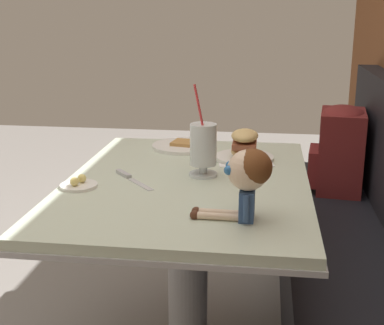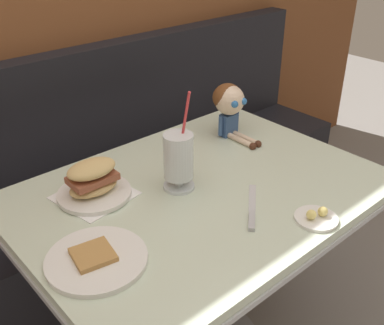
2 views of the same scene
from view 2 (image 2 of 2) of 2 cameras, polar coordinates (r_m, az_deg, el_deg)
name	(u,v)px [view 2 (image 2 of 2)]	position (r m, az deg, el deg)	size (l,w,h in m)	color
booth_bench	(103,210)	(2.08, -10.91, -5.79)	(2.60, 0.48, 1.00)	black
diner_table	(200,239)	(1.53, 0.95, -9.40)	(1.11, 0.81, 0.74)	beige
toast_plate	(96,259)	(1.17, -11.73, -11.57)	(0.25, 0.25, 0.03)	white
milkshake_glass	(179,158)	(1.37, -1.68, 0.51)	(0.10, 0.10, 0.31)	silver
sandwich_plate	(93,183)	(1.39, -12.10, -2.46)	(0.23, 0.23, 0.12)	white
butter_saucer	(316,217)	(1.32, 15.09, -6.55)	(0.12, 0.12, 0.04)	white
butter_knife	(252,214)	(1.31, 7.41, -6.31)	(0.19, 0.17, 0.01)	silver
seated_doll	(229,103)	(1.70, 4.64, 7.35)	(0.11, 0.22, 0.20)	#385689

